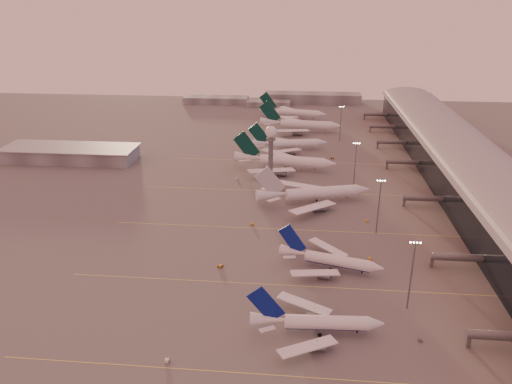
{
  "coord_description": "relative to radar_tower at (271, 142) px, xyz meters",
  "views": [
    {
      "loc": [
        21.84,
        -141.61,
        95.7
      ],
      "look_at": [
        0.8,
        78.83,
        7.54
      ],
      "focal_mm": 35.0,
      "sensor_mm": 36.0,
      "label": 1
    }
  ],
  "objects": [
    {
      "name": "hangar",
      "position": [
        -125.0,
        20.0,
        -16.63
      ],
      "size": [
        82.0,
        27.0,
        8.5
      ],
      "color": "slate",
      "rests_on": "ground"
    },
    {
      "name": "mast_c",
      "position": [
        45.0,
        -10.0,
        -7.21
      ],
      "size": [
        3.6,
        0.56,
        25.0
      ],
      "color": "slate",
      "rests_on": "ground"
    },
    {
      "name": "gsv_truck_b",
      "position": [
        44.94,
        -89.31,
        -19.7
      ],
      "size": [
        6.26,
        2.8,
        2.45
      ],
      "color": "orange",
      "rests_on": "ground"
    },
    {
      "name": "gsv_catering_a",
      "position": [
        53.92,
        -136.92,
        -18.97
      ],
      "size": [
        5.09,
        2.88,
        3.96
      ],
      "color": "#4F5254",
      "rests_on": "ground"
    },
    {
      "name": "distant_horizon",
      "position": [
        -2.38,
        205.14,
        -17.06
      ],
      "size": [
        165.0,
        37.5,
        9.0
      ],
      "color": "slate",
      "rests_on": "ground"
    },
    {
      "name": "mast_a",
      "position": [
        53.0,
        -120.0,
        -7.21
      ],
      "size": [
        3.6,
        0.56,
        25.0
      ],
      "color": "slate",
      "rests_on": "ground"
    },
    {
      "name": "gsv_truck_c",
      "position": [
        -3.63,
        -62.17,
        -19.72
      ],
      "size": [
        6.22,
        4.82,
        2.4
      ],
      "color": "orange",
      "rests_on": "ground"
    },
    {
      "name": "narrowbody_near",
      "position": [
        23.18,
        -135.91,
        -17.68
      ],
      "size": [
        41.31,
        32.93,
        16.13
      ],
      "color": "white",
      "rests_on": "ground"
    },
    {
      "name": "radar_tower",
      "position": [
        0.0,
        0.0,
        0.0
      ],
      "size": [
        6.4,
        6.4,
        31.1
      ],
      "color": "slate",
      "rests_on": "ground"
    },
    {
      "name": "ground",
      "position": [
        -5.0,
        -120.0,
        -20.95
      ],
      "size": [
        700.0,
        700.0,
        0.0
      ],
      "primitive_type": "plane",
      "color": "#615E5E",
      "rests_on": "ground"
    },
    {
      "name": "gsv_truck_d",
      "position": [
        -18.37,
        -4.17,
        -19.87
      ],
      "size": [
        3.15,
        5.54,
        2.11
      ],
      "color": "silver",
      "rests_on": "ground"
    },
    {
      "name": "narrowbody_mid",
      "position": [
        28.86,
        -97.02,
        -17.77
      ],
      "size": [
        39.24,
        30.89,
        15.68
      ],
      "color": "white",
      "rests_on": "ground"
    },
    {
      "name": "mast_d",
      "position": [
        43.0,
        80.0,
        -7.21
      ],
      "size": [
        3.6,
        0.56,
        25.0
      ],
      "color": "slate",
      "rests_on": "ground"
    },
    {
      "name": "taxiway_markings",
      "position": [
        25.0,
        -64.0,
        -20.94
      ],
      "size": [
        180.0,
        185.25,
        0.02
      ],
      "color": "#F1EB55",
      "rests_on": "ground"
    },
    {
      "name": "greentail_d",
      "position": [
        8.68,
        144.57,
        -17.31
      ],
      "size": [
        55.95,
        44.7,
        20.62
      ],
      "color": "white",
      "rests_on": "ground"
    },
    {
      "name": "mast_b",
      "position": [
        50.0,
        -65.0,
        -7.21
      ],
      "size": [
        3.6,
        0.56,
        25.0
      ],
      "color": "slate",
      "rests_on": "ground"
    },
    {
      "name": "gsv_truck_a",
      "position": [
        -17.98,
        -152.92,
        -19.68
      ],
      "size": [
        6.32,
        2.72,
        2.49
      ],
      "color": "silver",
      "rests_on": "ground"
    },
    {
      "name": "gsv_tug_hangar",
      "position": [
        36.18,
        38.22,
        -20.39
      ],
      "size": [
        4.29,
        3.24,
        1.09
      ],
      "color": "orange",
      "rests_on": "ground"
    },
    {
      "name": "greentail_a",
      "position": [
        7.34,
        14.91,
        -17.07
      ],
      "size": [
        60.31,
        48.47,
        21.94
      ],
      "color": "white",
      "rests_on": "ground"
    },
    {
      "name": "greentail_c",
      "position": [
        15.52,
        102.91,
        -16.99
      ],
      "size": [
        61.69,
        49.59,
        22.43
      ],
      "color": "white",
      "rests_on": "ground"
    },
    {
      "name": "gsv_tug_mid",
      "position": [
        -11.98,
        -100.11,
        -20.4
      ],
      "size": [
        4.29,
        3.42,
        1.07
      ],
      "color": "orange",
      "rests_on": "ground"
    },
    {
      "name": "greentail_b",
      "position": [
        8.35,
        53.91,
        -17.6
      ],
      "size": [
        51.86,
        41.52,
        18.99
      ],
      "color": "white",
      "rests_on": "ground"
    },
    {
      "name": "widebody_white",
      "position": [
        23.7,
        -33.29,
        -17.4
      ],
      "size": [
        56.7,
        44.83,
        20.44
      ],
      "color": "white",
      "rests_on": "ground"
    },
    {
      "name": "gsv_catering_b",
      "position": [
        47.64,
        -54.03,
        -19.05
      ],
      "size": [
        5.05,
        3.41,
        3.81
      ],
      "color": "orange",
      "rests_on": "ground"
    },
    {
      "name": "terminal",
      "position": [
        102.88,
        -9.91,
        -10.43
      ],
      "size": [
        57.0,
        362.0,
        23.04
      ],
      "color": "black",
      "rests_on": "ground"
    }
  ]
}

